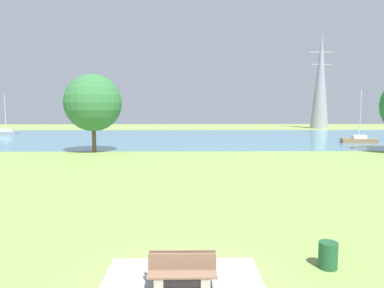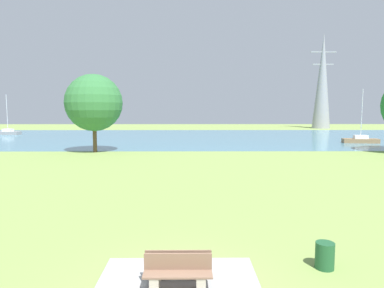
{
  "view_description": "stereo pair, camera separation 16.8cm",
  "coord_description": "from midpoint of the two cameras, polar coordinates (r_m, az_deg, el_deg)",
  "views": [
    {
      "loc": [
        0.13,
        -8.82,
        4.77
      ],
      "look_at": [
        0.53,
        18.3,
        2.03
      ],
      "focal_mm": 32.15,
      "sensor_mm": 36.0,
      "label": 1
    },
    {
      "loc": [
        0.3,
        -8.83,
        4.77
      ],
      "look_at": [
        0.53,
        18.3,
        2.03
      ],
      "focal_mm": 32.15,
      "sensor_mm": 36.0,
      "label": 2
    }
  ],
  "objects": [
    {
      "name": "ground_plane",
      "position": [
        31.19,
        -1.23,
        -3.03
      ],
      "size": [
        160.0,
        160.0,
        0.0
      ],
      "primitive_type": "plane",
      "color": "#7F994C"
    },
    {
      "name": "concrete_pad",
      "position": [
        10.01,
        -2.13,
        -22.38
      ],
      "size": [
        4.4,
        3.2,
        0.1
      ],
      "primitive_type": "cube",
      "color": "#9A9A9A",
      "rests_on": "ground"
    },
    {
      "name": "bench_facing_water",
      "position": [
        10.06,
        -2.1,
        -19.55
      ],
      "size": [
        1.8,
        0.48,
        0.89
      ],
      "color": "#ABA18B",
      "rests_on": "concrete_pad"
    },
    {
      "name": "bench_facing_inland",
      "position": [
        9.58,
        -2.18,
        -20.93
      ],
      "size": [
        1.8,
        0.48,
        0.89
      ],
      "color": "#ABA18B",
      "rests_on": "concrete_pad"
    },
    {
      "name": "litter_bin",
      "position": [
        11.58,
        21.22,
        -16.81
      ],
      "size": [
        0.56,
        0.56,
        0.8
      ],
      "primitive_type": "cylinder",
      "color": "#1E512D",
      "rests_on": "ground"
    },
    {
      "name": "water_surface",
      "position": [
        59.02,
        -1.05,
        1.15
      ],
      "size": [
        140.0,
        40.0,
        0.02
      ],
      "primitive_type": "cube",
      "color": "teal",
      "rests_on": "ground"
    },
    {
      "name": "sailboat_gray",
      "position": [
        73.37,
        -28.5,
        1.71
      ],
      "size": [
        5.0,
        2.44,
        7.51
      ],
      "color": "gray",
      "rests_on": "water_surface"
    },
    {
      "name": "sailboat_brown",
      "position": [
        54.36,
        25.89,
        0.66
      ],
      "size": [
        4.97,
        2.21,
        7.56
      ],
      "color": "brown",
      "rests_on": "water_surface"
    },
    {
      "name": "tree_mid_shore",
      "position": [
        39.58,
        -16.21,
        6.57
      ],
      "size": [
        6.28,
        6.28,
        8.63
      ],
      "color": "brown",
      "rests_on": "ground"
    },
    {
      "name": "electricity_pylon",
      "position": [
        93.02,
        20.5,
        9.76
      ],
      "size": [
        6.4,
        4.4,
        23.62
      ],
      "color": "gray",
      "rests_on": "ground"
    }
  ]
}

